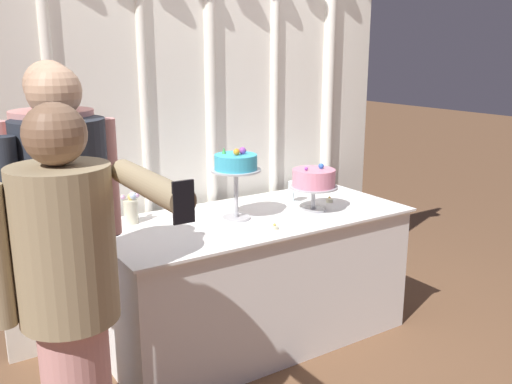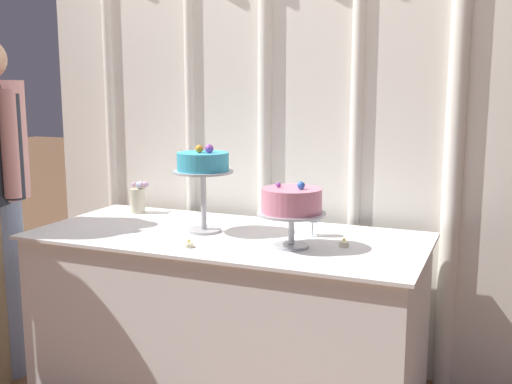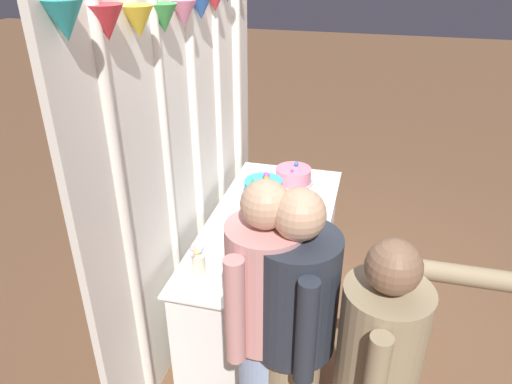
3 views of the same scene
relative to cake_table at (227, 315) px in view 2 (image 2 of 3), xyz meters
The scene contains 8 objects.
draped_curtain 1.07m from the cake_table, 86.30° to the left, with size 2.67×0.16×2.51m.
cake_table is the anchor object (origin of this frame).
cake_display_nearleft 0.71m from the cake_table, behind, with size 0.28×0.28×0.41m.
cake_display_nearright 0.69m from the cake_table, 16.62° to the right, with size 0.29×0.29×0.29m.
wine_glass 0.63m from the cake_table, 18.92° to the left, with size 0.07×0.07×0.13m.
flower_vase 0.85m from the cake_table, 158.06° to the left, with size 0.10×0.10×0.17m.
tealight_far_left 0.49m from the cake_table, 100.81° to the right, with size 0.04×0.04×0.03m.
tealight_near_left 0.69m from the cake_table, ahead, with size 0.04×0.04×0.04m.
Camera 2 is at (1.17, -2.37, 1.46)m, focal length 42.63 mm.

